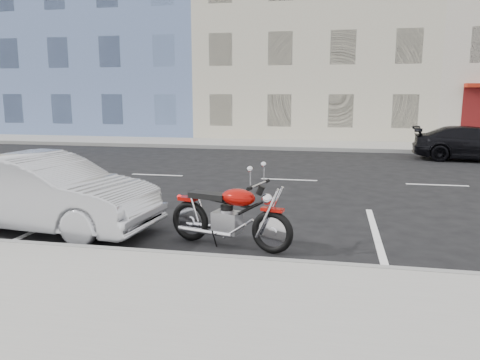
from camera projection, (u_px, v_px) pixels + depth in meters
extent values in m
plane|color=black|center=(361.00, 182.00, 13.01)|extent=(120.00, 120.00, 0.00)
cube|color=gray|center=(244.00, 144.00, 22.35)|extent=(80.00, 3.40, 0.15)
cube|color=gray|center=(52.00, 248.00, 7.21)|extent=(80.00, 0.12, 0.16)
cube|color=gray|center=(236.00, 147.00, 20.71)|extent=(80.00, 0.12, 0.16)
cube|color=#5A71A2|center=(130.00, 30.00, 30.25)|extent=(12.00, 12.00, 13.00)
cube|color=#BBB49D|center=(317.00, 37.00, 28.06)|extent=(12.00, 12.00, 11.50)
torus|color=black|center=(321.00, 240.00, 6.85)|extent=(0.69, 0.28, 0.68)
torus|color=black|center=(231.00, 227.00, 7.48)|extent=(0.69, 0.28, 0.68)
cube|color=#970A05|center=(321.00, 216.00, 6.78)|extent=(0.37, 0.22, 0.05)
cube|color=#970A05|center=(229.00, 204.00, 7.43)|extent=(0.34, 0.23, 0.06)
cube|color=gray|center=(271.00, 229.00, 7.17)|extent=(0.49, 0.40, 0.35)
ellipsoid|color=#970A05|center=(284.00, 203.00, 7.01)|extent=(0.64, 0.48, 0.27)
cube|color=black|center=(251.00, 201.00, 7.24)|extent=(0.68, 0.42, 0.09)
cylinder|color=silver|center=(307.00, 190.00, 6.82)|extent=(0.22, 0.70, 0.04)
sphere|color=silver|center=(316.00, 205.00, 6.80)|extent=(0.17, 0.17, 0.17)
cylinder|color=silver|center=(247.00, 239.00, 7.22)|extent=(0.96, 0.32, 0.08)
cylinder|color=silver|center=(255.00, 234.00, 7.47)|extent=(0.96, 0.32, 0.08)
cylinder|color=silver|center=(318.00, 219.00, 6.81)|extent=(0.39, 0.14, 0.81)
cylinder|color=black|center=(285.00, 220.00, 7.05)|extent=(0.81, 0.26, 0.50)
imported|color=#ACAEB4|center=(43.00, 192.00, 8.37)|extent=(4.33, 1.92, 1.38)
imported|color=black|center=(474.00, 144.00, 17.13)|extent=(4.47, 2.20, 1.25)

